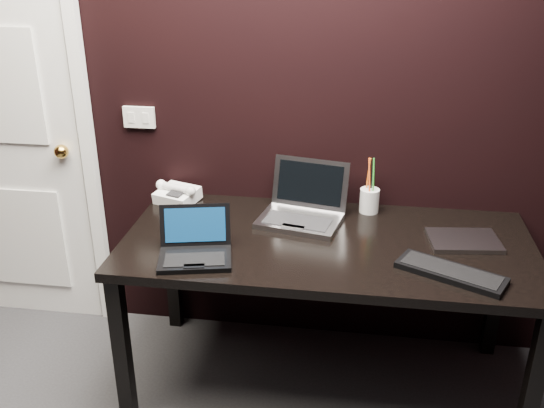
# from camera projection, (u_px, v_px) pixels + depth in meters

# --- Properties ---
(wall_back) EXTENTS (4.00, 0.00, 4.00)m
(wall_back) POSITION_uv_depth(u_px,v_px,m) (270.00, 83.00, 2.69)
(wall_back) COLOR black
(wall_back) RESTS_ON ground
(wall_switch) EXTENTS (0.15, 0.02, 0.10)m
(wall_switch) POSITION_uv_depth(u_px,v_px,m) (139.00, 117.00, 2.84)
(wall_switch) COLOR silver
(wall_switch) RESTS_ON wall_back
(desk) EXTENTS (1.70, 0.80, 0.74)m
(desk) POSITION_uv_depth(u_px,v_px,m) (327.00, 257.00, 2.55)
(desk) COLOR black
(desk) RESTS_ON ground
(netbook) EXTENTS (0.33, 0.31, 0.18)m
(netbook) POSITION_uv_depth(u_px,v_px,m) (195.00, 249.00, 2.37)
(netbook) COLOR black
(netbook) RESTS_ON desk
(silver_laptop) EXTENTS (0.40, 0.38, 0.24)m
(silver_laptop) POSITION_uv_depth(u_px,v_px,m) (302.00, 210.00, 2.68)
(silver_laptop) COLOR #A2A1A6
(silver_laptop) RESTS_ON desk
(ext_keyboard) EXTENTS (0.42, 0.30, 0.03)m
(ext_keyboard) POSITION_uv_depth(u_px,v_px,m) (451.00, 272.00, 2.25)
(ext_keyboard) COLOR black
(ext_keyboard) RESTS_ON desk
(closed_laptop) EXTENTS (0.31, 0.24, 0.02)m
(closed_laptop) POSITION_uv_depth(u_px,v_px,m) (464.00, 241.00, 2.49)
(closed_laptop) COLOR #9A9BA0
(closed_laptop) RESTS_ON desk
(desk_phone) EXTENTS (0.23, 0.21, 0.11)m
(desk_phone) POSITION_uv_depth(u_px,v_px,m) (177.00, 194.00, 2.86)
(desk_phone) COLOR white
(desk_phone) RESTS_ON desk
(mobile_phone) EXTENTS (0.05, 0.04, 0.09)m
(mobile_phone) POSITION_uv_depth(u_px,v_px,m) (184.00, 217.00, 2.65)
(mobile_phone) COLOR black
(mobile_phone) RESTS_ON desk
(pen_cup) EXTENTS (0.10, 0.10, 0.26)m
(pen_cup) POSITION_uv_depth(u_px,v_px,m) (369.00, 199.00, 2.75)
(pen_cup) COLOR silver
(pen_cup) RESTS_ON desk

